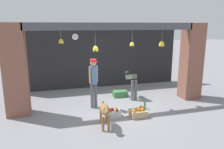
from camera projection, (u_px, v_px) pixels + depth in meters
ground_plane at (115, 108)px, 7.67m from camera, size 60.00×60.00×0.00m
shop_back_wall at (98, 56)px, 9.98m from camera, size 7.63×0.12×2.92m
shop_pillar_left at (15, 70)px, 6.80m from camera, size 0.70×0.60×2.92m
shop_pillar_right at (191, 61)px, 8.45m from camera, size 0.70×0.60×2.92m
storefront_awning at (115, 27)px, 7.17m from camera, size 5.73×0.30×0.95m
dog at (105, 111)px, 6.08m from camera, size 0.33×0.94×0.73m
shopkeeper at (94, 79)px, 7.47m from camera, size 0.33×0.31×1.72m
worker_stooping at (132, 82)px, 8.50m from camera, size 0.30×0.79×1.03m
fruit_crate_oranges at (138, 113)px, 6.90m from camera, size 0.51×0.41×0.31m
fruit_crate_apples at (113, 113)px, 6.91m from camera, size 0.45×0.33×0.29m
produce_box_green at (120, 94)px, 8.85m from camera, size 0.56×0.35×0.23m
water_bottle at (145, 106)px, 7.55m from camera, size 0.08×0.08×0.24m
wall_clock at (75, 37)px, 9.45m from camera, size 0.28×0.03×0.28m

